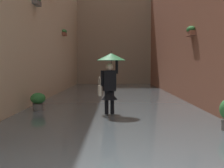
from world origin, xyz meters
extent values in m
plane|color=slate|center=(0.00, -10.89, 0.00)|extent=(60.00, 60.00, 0.00)
cube|color=#515B60|center=(0.00, -10.89, 0.07)|extent=(6.82, 27.78, 0.13)
cube|color=brown|center=(-2.91, -8.38, 2.83)|extent=(0.20, 0.70, 0.18)
ellipsoid|color=#387F3D|center=(-2.91, -8.38, 2.99)|extent=(0.28, 0.76, 0.24)
cube|color=brown|center=(2.91, -14.83, 3.48)|extent=(0.20, 0.70, 0.18)
ellipsoid|color=#387F3D|center=(2.91, -14.83, 3.64)|extent=(0.28, 0.76, 0.24)
cube|color=#66605B|center=(2.91, -8.43, 4.00)|extent=(0.20, 0.70, 0.18)
cube|color=gray|center=(0.00, -22.68, 4.11)|extent=(9.62, 1.80, 8.23)
cube|color=#4C4233|center=(0.21, -6.06, 0.05)|extent=(0.16, 0.26, 0.10)
cylinder|color=black|center=(0.21, -6.06, 0.47)|extent=(0.14, 0.14, 0.74)
cube|color=#4C4233|center=(0.03, -6.10, 0.05)|extent=(0.16, 0.26, 0.10)
cylinder|color=black|center=(0.03, -6.10, 0.47)|extent=(0.14, 0.14, 0.74)
cube|color=black|center=(0.12, -6.08, 1.16)|extent=(0.42, 0.30, 0.63)
cone|color=black|center=(0.12, -6.08, 0.72)|extent=(0.60, 0.60, 0.28)
sphere|color=#DBB293|center=(0.12, -6.08, 1.58)|extent=(0.23, 0.23, 0.23)
cylinder|color=black|center=(-0.10, -6.13, 1.59)|extent=(0.10, 0.10, 0.44)
cylinder|color=black|center=(0.35, -6.03, 1.23)|extent=(0.10, 0.10, 0.48)
cylinder|color=black|center=(0.06, -6.09, 1.68)|extent=(0.02, 0.02, 0.42)
cone|color=#338C4C|center=(0.06, -6.09, 1.89)|extent=(0.89, 0.89, 0.22)
cylinder|color=black|center=(0.06, -6.09, 2.03)|extent=(0.01, 0.01, 0.08)
cube|color=beige|center=(0.42, -5.99, 0.86)|extent=(0.12, 0.29, 0.32)
torus|color=beige|center=(0.42, -5.99, 1.14)|extent=(0.09, 0.30, 0.30)
cylinder|color=#66605B|center=(2.52, -6.85, 0.17)|extent=(0.34, 0.34, 0.35)
torus|color=#56524E|center=(2.52, -6.85, 0.35)|extent=(0.38, 0.38, 0.04)
ellipsoid|color=#2D7033|center=(2.52, -6.85, 0.53)|extent=(0.50, 0.50, 0.37)
camera|label=1|loc=(-0.03, 3.26, 1.61)|focal=48.99mm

